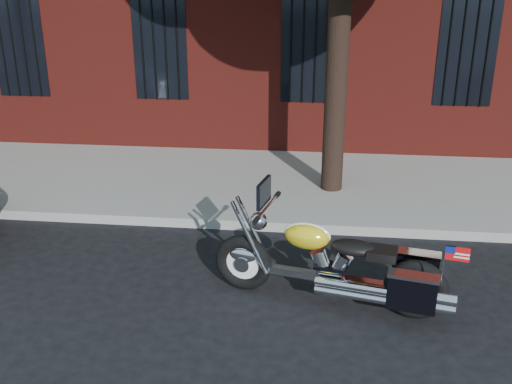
# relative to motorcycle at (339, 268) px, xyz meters

# --- Properties ---
(ground) EXTENTS (120.00, 120.00, 0.00)m
(ground) POSITION_rel_motorcycle_xyz_m (-0.53, 0.64, -0.48)
(ground) COLOR black
(ground) RESTS_ON ground
(curb) EXTENTS (40.00, 0.16, 0.15)m
(curb) POSITION_rel_motorcycle_xyz_m (-0.53, 2.02, -0.41)
(curb) COLOR gray
(curb) RESTS_ON ground
(sidewalk) EXTENTS (40.00, 3.60, 0.15)m
(sidewalk) POSITION_rel_motorcycle_xyz_m (-0.53, 3.90, -0.41)
(sidewalk) COLOR gray
(sidewalk) RESTS_ON ground
(motorcycle) EXTENTS (2.72, 1.17, 1.43)m
(motorcycle) POSITION_rel_motorcycle_xyz_m (0.00, 0.00, 0.00)
(motorcycle) COLOR black
(motorcycle) RESTS_ON ground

